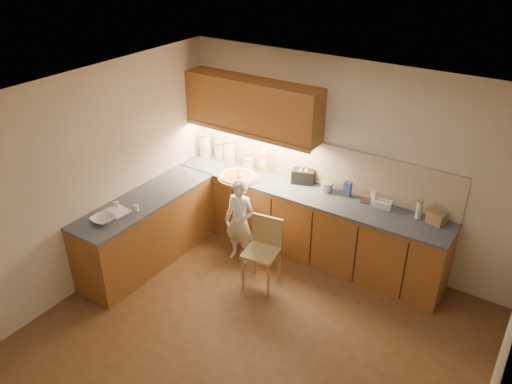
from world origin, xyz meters
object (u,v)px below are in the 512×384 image
wooden_chair (264,247)px  toaster (303,176)px  child (240,222)px  pizza_on_board (238,177)px  oil_jug (264,161)px

wooden_chair → toaster: toaster is taller
wooden_chair → child: bearing=148.7°
pizza_on_board → oil_jug: 0.44m
pizza_on_board → wooden_chair: bearing=-37.9°
oil_jug → pizza_on_board: bearing=-115.0°
pizza_on_board → toaster: (0.79, 0.37, 0.07)m
toaster → oil_jug: bearing=159.9°
wooden_chair → oil_jug: oil_jug is taller
wooden_chair → oil_jug: 1.35m
wooden_chair → toaster: (-0.05, 1.02, 0.51)m
pizza_on_board → toaster: 0.88m
toaster → wooden_chair: bearing=-106.7°
pizza_on_board → oil_jug: (0.18, 0.38, 0.13)m
toaster → pizza_on_board: bearing=-174.5°
child → wooden_chair: bearing=-26.3°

